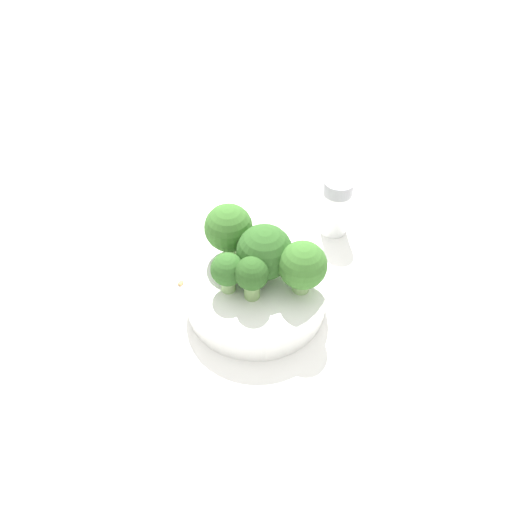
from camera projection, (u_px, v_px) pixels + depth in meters
The scene contains 10 objects.
ground_plane at pixel (256, 304), 0.56m from camera, with size 3.00×3.00×0.00m, color white.
bowl at pixel (256, 291), 0.54m from camera, with size 0.15×0.15×0.04m, color white.
broccoli_floret_0 at pixel (302, 266), 0.49m from camera, with size 0.05×0.05×0.06m.
broccoli_floret_1 at pixel (263, 251), 0.51m from camera, with size 0.06×0.06×0.06m.
broccoli_floret_2 at pixel (252, 276), 0.49m from camera, with size 0.03×0.03×0.05m.
broccoli_floret_3 at pixel (227, 271), 0.50m from camera, with size 0.03×0.03×0.05m.
broccoli_floret_4 at pixel (229, 228), 0.53m from camera, with size 0.05×0.05×0.06m.
pepper_shaker at pixel (336, 206), 0.62m from camera, with size 0.04×0.04×0.08m.
almond_crumb_0 at pixel (242, 249), 0.61m from camera, with size 0.01×0.00×0.01m, color olive.
almond_crumb_1 at pixel (180, 282), 0.58m from camera, with size 0.01×0.00×0.01m, color #AD7F4C.
Camera 1 is at (0.18, 0.31, 0.43)m, focal length 35.00 mm.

